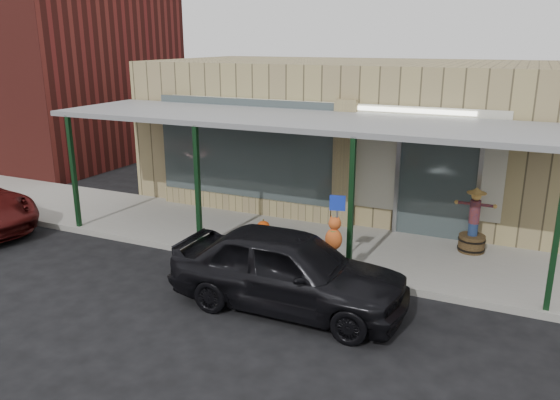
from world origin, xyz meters
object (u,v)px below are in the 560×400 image
at_px(parked_sedan, 288,269).
at_px(barrel_scarecrow, 473,230).
at_px(barrel_pumpkin, 263,236).
at_px(handicap_sign, 337,221).

bearing_deg(parked_sedan, barrel_scarecrow, -35.58).
bearing_deg(barrel_pumpkin, parked_sedan, -54.34).
height_order(handicap_sign, parked_sedan, handicap_sign).
relative_size(barrel_scarecrow, barrel_pumpkin, 2.27).
bearing_deg(barrel_scarecrow, parked_sedan, -145.54).
relative_size(barrel_scarecrow, parked_sedan, 0.34).
xyz_separation_m(handicap_sign, parked_sedan, (-0.31, -1.82, -0.41)).
bearing_deg(barrel_pumpkin, barrel_scarecrow, 20.47).
xyz_separation_m(barrel_pumpkin, handicap_sign, (1.94, -0.47, 0.79)).
height_order(barrel_scarecrow, barrel_pumpkin, barrel_scarecrow).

